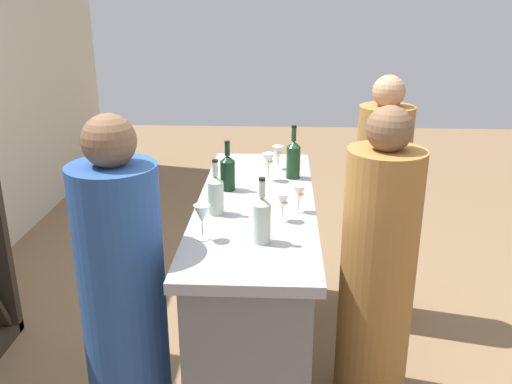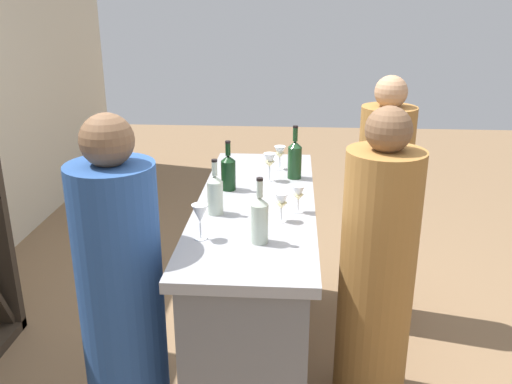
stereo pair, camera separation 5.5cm
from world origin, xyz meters
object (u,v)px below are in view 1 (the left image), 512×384
Objects in this scene: person_left_guest at (379,212)px; wine_glass_near_center at (283,203)px; wine_bottle_second_right_olive_green at (293,158)px; wine_glass_near_right at (278,153)px; wine_glass_far_center at (202,215)px; wine_bottle_leftmost_clear_pale at (262,218)px; wine_glass_near_left at (299,194)px; person_center_guest at (377,274)px; wine_glass_far_left at (268,161)px; wine_bottle_center_dark_green at (228,172)px; wine_bottle_second_left_clear_pale at (216,194)px; person_server_behind at (124,301)px.

wine_glass_near_center is at bearing 55.20° from person_left_guest.
wine_bottle_second_right_olive_green is 0.20m from wine_glass_near_right.
wine_glass_far_center is at bearing 163.17° from wine_glass_near_right.
wine_bottle_leftmost_clear_pale is 0.27m from wine_glass_near_center.
wine_glass_far_center is at bearing 128.96° from wine_glass_near_left.
person_center_guest is at bearing -91.22° from wine_glass_near_center.
wine_bottle_second_right_olive_green is at bearing -69.06° from wine_glass_far_left.
wine_glass_near_right is (1.09, -0.06, -0.01)m from wine_bottle_leftmost_clear_pale.
wine_glass_far_left is 0.10× the size of person_left_guest.
wine_bottle_center_dark_green is 1.72× the size of wine_glass_far_center.
wine_glass_near_right is at bearing -16.83° from wine_glass_far_center.
wine_bottle_center_dark_green is at bearing 145.96° from wine_glass_near_right.
wine_glass_far_center is at bearing 85.95° from wine_bottle_leftmost_clear_pale.
person_left_guest is at bearing -53.51° from wine_bottle_second_left_clear_pale.
wine_bottle_center_dark_green is 1.04m from person_left_guest.
wine_bottle_leftmost_clear_pale is 1.29m from person_left_guest.
person_server_behind reaches higher than wine_glass_near_left.
person_left_guest is at bearing 38.91° from person_server_behind.
wine_glass_near_left is 0.98× the size of wine_glass_near_center.
wine_glass_far_center is 0.53m from person_server_behind.
person_server_behind is at bearing 152.16° from wine_bottle_center_dark_green.
person_server_behind is at bearing 105.78° from wine_glass_far_center.
wine_bottle_leftmost_clear_pale reaches higher than wine_glass_near_left.
wine_bottle_second_right_olive_green is at bearing -24.93° from wine_glass_far_center.
wine_glass_near_left is 0.84× the size of wine_glass_far_left.
person_center_guest is (-0.08, -0.81, -0.38)m from wine_bottle_second_left_clear_pale.
wine_glass_near_left is (0.37, -0.17, -0.02)m from wine_bottle_leftmost_clear_pale.
wine_bottle_second_left_clear_pale is 0.18× the size of person_server_behind.
person_server_behind is (-0.08, 0.62, -0.38)m from wine_bottle_leftmost_clear_pale.
person_center_guest is (-0.68, -0.42, -0.40)m from wine_bottle_second_right_olive_green.
wine_glass_near_center is (-0.12, 0.08, 0.00)m from wine_glass_near_left.
wine_bottle_center_dark_green reaches higher than wine_glass_far_center.
wine_bottle_second_right_olive_green is at bearing -33.45° from wine_bottle_second_left_clear_pale.
wine_bottle_second_left_clear_pale is 0.59m from wine_glass_far_left.
wine_glass_near_right is at bearing -13.14° from wine_glass_far_left.
wine_bottle_center_dark_green is (0.69, 0.22, -0.01)m from wine_bottle_leftmost_clear_pale.
wine_bottle_center_dark_green is 1.92× the size of wine_glass_near_right.
wine_glass_near_right reaches higher than wine_glass_near_center.
wine_bottle_leftmost_clear_pale is 1.84× the size of wine_glass_far_center.
wine_bottle_second_right_olive_green is 0.16m from wine_glass_far_left.
wine_glass_near_right is at bearing 2.11° from wine_glass_near_center.
wine_bottle_second_right_olive_green is at bearing 2.13° from wine_glass_near_left.
wine_bottle_leftmost_clear_pale is 0.95× the size of wine_bottle_second_right_olive_green.
wine_glass_far_center is (-0.84, 0.27, 0.00)m from wine_glass_far_left.
wine_glass_near_left is 0.85× the size of wine_glass_far_center.
wine_bottle_second_right_olive_green is (0.59, -0.39, 0.01)m from wine_bottle_second_left_clear_pale.
wine_glass_far_left is 1.01× the size of wine_glass_far_center.
wine_bottle_center_dark_green is 1.70× the size of wine_glass_far_left.
wine_bottle_center_dark_green is 0.53m from wine_glass_near_center.
wine_bottle_second_right_olive_green is at bearing -9.34° from wine_bottle_leftmost_clear_pale.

